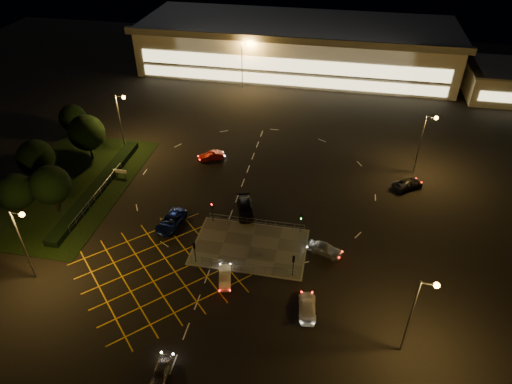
% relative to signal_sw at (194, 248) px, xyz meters
% --- Properties ---
extents(ground, '(180.00, 180.00, 0.00)m').
position_rel_signal_sw_xyz_m(ground, '(4.00, 5.99, -2.37)').
color(ground, black).
rests_on(ground, ground).
extents(pedestrian_island, '(14.00, 9.00, 0.12)m').
position_rel_signal_sw_xyz_m(pedestrian_island, '(6.00, 3.99, -2.31)').
color(pedestrian_island, '#4C4944').
rests_on(pedestrian_island, ground).
extents(grass_verge, '(18.00, 30.00, 0.08)m').
position_rel_signal_sw_xyz_m(grass_verge, '(-24.00, 11.99, -2.33)').
color(grass_verge, black).
rests_on(grass_verge, ground).
extents(hedge, '(2.00, 26.00, 1.00)m').
position_rel_signal_sw_xyz_m(hedge, '(-19.00, 11.99, -1.87)').
color(hedge, black).
rests_on(hedge, ground).
extents(supermarket, '(72.00, 26.50, 10.50)m').
position_rel_signal_sw_xyz_m(supermarket, '(4.00, 67.95, 2.95)').
color(supermarket, beige).
rests_on(supermarket, ground).
extents(retail_unit_a, '(18.80, 14.80, 6.35)m').
position_rel_signal_sw_xyz_m(retail_unit_a, '(50.00, 59.97, 0.85)').
color(retail_unit_a, beige).
rests_on(retail_unit_a, ground).
extents(streetlight_sw, '(1.78, 0.56, 10.03)m').
position_rel_signal_sw_xyz_m(streetlight_sw, '(-17.56, -6.01, 4.20)').
color(streetlight_sw, slate).
rests_on(streetlight_sw, ground).
extents(streetlight_se, '(1.78, 0.56, 10.03)m').
position_rel_signal_sw_xyz_m(streetlight_se, '(24.44, -8.01, 4.20)').
color(streetlight_se, slate).
rests_on(streetlight_se, ground).
extents(streetlight_nw, '(1.78, 0.56, 10.03)m').
position_rel_signal_sw_xyz_m(streetlight_nw, '(-19.56, 23.99, 4.20)').
color(streetlight_nw, slate).
rests_on(streetlight_nw, ground).
extents(streetlight_ne, '(1.78, 0.56, 10.03)m').
position_rel_signal_sw_xyz_m(streetlight_ne, '(28.44, 25.99, 4.20)').
color(streetlight_ne, slate).
rests_on(streetlight_ne, ground).
extents(streetlight_far_left, '(1.78, 0.56, 10.03)m').
position_rel_signal_sw_xyz_m(streetlight_far_left, '(-5.56, 53.99, 4.20)').
color(streetlight_far_left, slate).
rests_on(streetlight_far_left, ground).
extents(streetlight_far_right, '(1.78, 0.56, 10.03)m').
position_rel_signal_sw_xyz_m(streetlight_far_right, '(34.44, 55.99, 4.20)').
color(streetlight_far_right, slate).
rests_on(streetlight_far_right, ground).
extents(signal_sw, '(0.28, 0.30, 3.15)m').
position_rel_signal_sw_xyz_m(signal_sw, '(0.00, 0.00, 0.00)').
color(signal_sw, black).
rests_on(signal_sw, pedestrian_island).
extents(signal_se, '(0.28, 0.30, 3.15)m').
position_rel_signal_sw_xyz_m(signal_se, '(12.00, 0.00, 0.00)').
color(signal_se, black).
rests_on(signal_se, pedestrian_island).
extents(signal_nw, '(0.28, 0.30, 3.15)m').
position_rel_signal_sw_xyz_m(signal_nw, '(0.00, 7.99, 0.00)').
color(signal_nw, black).
rests_on(signal_nw, pedestrian_island).
extents(signal_ne, '(0.28, 0.30, 3.15)m').
position_rel_signal_sw_xyz_m(signal_ne, '(12.00, 7.99, 0.00)').
color(signal_ne, black).
rests_on(signal_ne, pedestrian_island).
extents(tree_a, '(5.04, 5.04, 6.86)m').
position_rel_signal_sw_xyz_m(tree_a, '(-26.00, 3.99, 1.97)').
color(tree_a, black).
rests_on(tree_a, ground).
extents(tree_b, '(5.40, 5.40, 7.35)m').
position_rel_signal_sw_xyz_m(tree_b, '(-28.00, 11.99, 2.28)').
color(tree_b, black).
rests_on(tree_b, ground).
extents(tree_c, '(5.76, 5.76, 7.84)m').
position_rel_signal_sw_xyz_m(tree_c, '(-24.00, 19.99, 2.59)').
color(tree_c, black).
rests_on(tree_c, ground).
extents(tree_d, '(4.68, 4.68, 6.37)m').
position_rel_signal_sw_xyz_m(tree_d, '(-30.00, 25.99, 1.65)').
color(tree_d, black).
rests_on(tree_d, ground).
extents(tree_e, '(5.40, 5.40, 7.35)m').
position_rel_signal_sw_xyz_m(tree_e, '(-22.00, 5.99, 2.28)').
color(tree_e, black).
rests_on(tree_e, ground).
extents(car_near_silver, '(1.64, 3.70, 1.24)m').
position_rel_signal_sw_xyz_m(car_near_silver, '(1.29, -15.41, -1.75)').
color(car_near_silver, '#9D9FA4').
rests_on(car_near_silver, ground).
extents(car_queue_white, '(2.20, 4.07, 1.27)m').
position_rel_signal_sw_xyz_m(car_queue_white, '(4.30, -2.32, -1.73)').
color(car_queue_white, silver).
rests_on(car_queue_white, ground).
extents(car_left_blue, '(3.34, 5.86, 1.54)m').
position_rel_signal_sw_xyz_m(car_left_blue, '(-5.35, 6.15, -1.60)').
color(car_left_blue, '#0D1A51').
rests_on(car_left_blue, ground).
extents(car_far_dkgrey, '(3.65, 5.81, 1.57)m').
position_rel_signal_sw_xyz_m(car_far_dkgrey, '(3.95, 10.84, -1.58)').
color(car_far_dkgrey, black).
rests_on(car_far_dkgrey, ground).
extents(car_right_silver, '(4.68, 2.92, 1.48)m').
position_rel_signal_sw_xyz_m(car_right_silver, '(15.45, 4.68, -1.62)').
color(car_right_silver, silver).
rests_on(car_right_silver, ground).
extents(car_circ_red, '(4.32, 3.26, 1.36)m').
position_rel_signal_sw_xyz_m(car_circ_red, '(-4.58, 23.67, -1.69)').
color(car_circ_red, maroon).
rests_on(car_circ_red, ground).
extents(car_east_grey, '(5.25, 4.69, 1.35)m').
position_rel_signal_sw_xyz_m(car_east_grey, '(26.77, 21.55, -1.69)').
color(car_east_grey, black).
rests_on(car_east_grey, ground).
extents(car_approach_white, '(2.43, 4.86, 1.35)m').
position_rel_signal_sw_xyz_m(car_approach_white, '(14.22, -4.89, -1.69)').
color(car_approach_white, silver).
rests_on(car_approach_white, ground).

